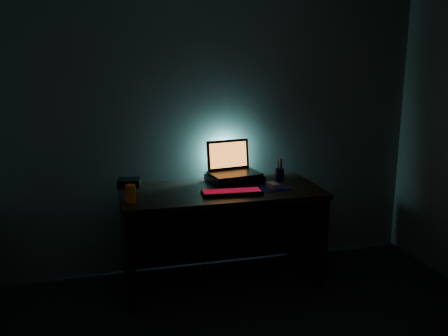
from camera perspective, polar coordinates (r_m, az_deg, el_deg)
The scene contains 10 objects.
room at distance 2.14m, azimuth 10.38°, elevation -0.98°, with size 3.50×4.00×2.50m.
desk at distance 3.87m, azimuth -0.52°, elevation -5.91°, with size 1.50×0.70×0.75m.
riser at distance 3.94m, azimuth 1.22°, elevation -1.22°, with size 0.40×0.30×0.06m, color black.
laptop at distance 3.96m, azimuth 0.92°, elevation 0.21°, with size 0.42×0.34×0.26m.
keyboard at distance 3.63m, azimuth 0.91°, elevation -2.78°, with size 0.45×0.17×0.03m.
mousepad at distance 3.81m, azimuth 5.59°, elevation -2.23°, with size 0.22×0.20×0.00m, color #0D0E5F.
mouse at distance 3.81m, azimuth 5.59°, elevation -1.96°, with size 0.07×0.11×0.03m, color gray.
pen_cup at distance 4.01m, azimuth 6.38°, elevation -0.77°, with size 0.07×0.07×0.10m, color black.
juice_glass at distance 3.48m, azimuth -10.62°, elevation -2.89°, with size 0.07×0.07×0.12m, color orange.
router at distance 3.90m, azimuth -10.81°, elevation -1.65°, with size 0.19×0.16×0.06m.
Camera 1 is at (-0.89, -1.88, 1.77)m, focal length 40.00 mm.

